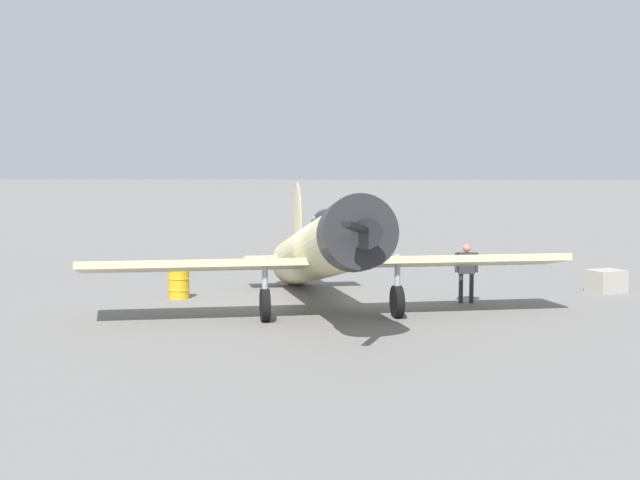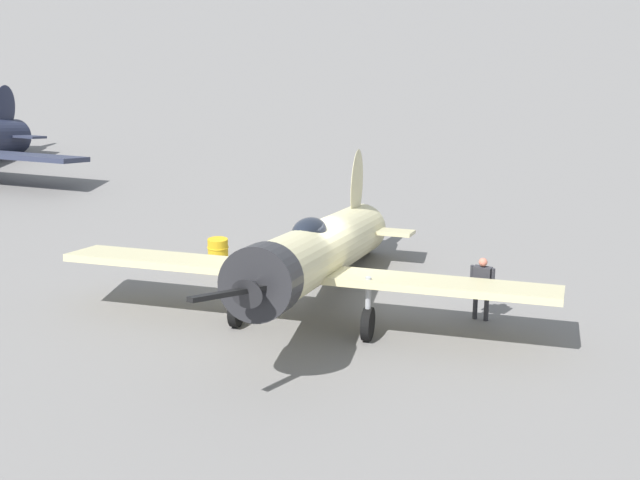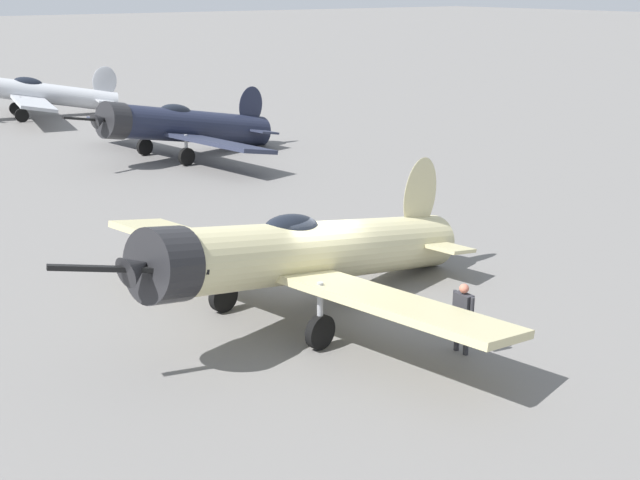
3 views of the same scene
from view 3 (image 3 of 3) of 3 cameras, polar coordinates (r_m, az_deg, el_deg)
The scene contains 6 objects.
ground_plane at distance 21.18m, azimuth 0.00°, elevation -4.66°, with size 400.00×400.00×0.00m, color slate.
airplane_foreground at distance 20.29m, azimuth -0.98°, elevation -0.90°, with size 12.24×11.95×3.38m.
airplane_mid_apron at distance 39.82m, azimuth -9.29°, elevation 7.62°, with size 12.37×10.97×3.17m.
airplane_far_line at distance 54.00m, azimuth -18.76°, elevation 9.44°, with size 11.75×9.95×3.02m.
ground_crew_mechanic at distance 18.64m, azimuth 9.68°, elevation -4.80°, with size 0.63×0.22×1.61m.
fuel_drum at distance 25.02m, azimuth -2.51°, elevation -0.22°, with size 0.62×0.62×0.82m.
Camera 3 is at (-16.02, 11.41, 7.85)m, focal length 47.12 mm.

